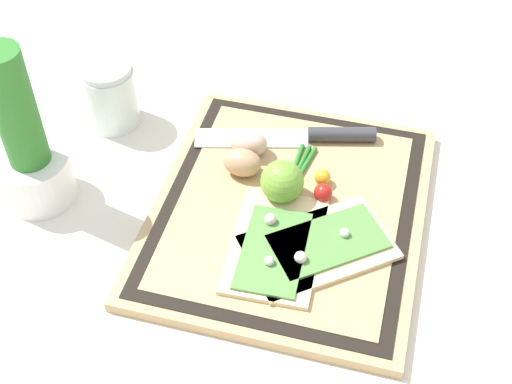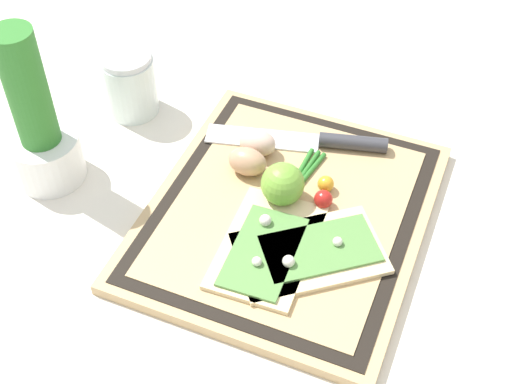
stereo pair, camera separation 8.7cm
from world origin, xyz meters
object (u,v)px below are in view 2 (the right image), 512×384
Objects in this scene: cherry_tomato_red at (323,199)px; sauce_jar at (130,87)px; knife at (326,141)px; pizza_slice_far at (267,247)px; egg_brown at (247,162)px; pizza_slice_near at (312,252)px; lime at (283,184)px; herb_pot at (39,131)px; egg_pink at (257,142)px; cherry_tomato_yellow at (326,184)px.

cherry_tomato_red is 0.37m from sauce_jar.
knife is at bearing -87.17° from sauce_jar.
egg_brown is (0.12, 0.08, 0.01)m from pizza_slice_far.
pizza_slice_near is 3.64× the size of lime.
herb_pot is (-0.10, 0.27, 0.05)m from egg_brown.
egg_pink is 0.93× the size of lime.
herb_pot reaches higher than cherry_tomato_red.
pizza_slice_near is 0.09m from cherry_tomato_red.
herb_pot reaches higher than egg_pink.
pizza_slice_near is at bearing -75.34° from pizza_slice_far.
pizza_slice_far is (-0.01, 0.06, 0.00)m from pizza_slice_near.
pizza_slice_near is at bearing -137.60° from lime.
egg_pink is 0.14m from cherry_tomato_red.
cherry_tomato_red is (0.09, 0.01, 0.01)m from pizza_slice_near.
pizza_slice_near and pizza_slice_far have the same top height.
cherry_tomato_red reaches higher than knife.
sauce_jar reaches higher than cherry_tomato_yellow.
egg_brown is 0.07m from lime.
sauce_jar reaches higher than egg_pink.
lime reaches higher than pizza_slice_near.
pizza_slice_far is at bearing -94.19° from herb_pot.
pizza_slice_far is at bearing 177.98° from knife.
sauce_jar is at bearing 69.69° from lime.
sauce_jar reaches higher than egg_brown.
egg_brown is 0.04m from egg_pink.
cherry_tomato_red is at bearing -79.05° from herb_pot.
knife is 4.49× the size of lime.
lime reaches higher than pizza_slice_far.
knife is (0.20, 0.05, 0.00)m from pizza_slice_near.
pizza_slice_near is 0.21m from knife.
pizza_slice_far is 7.18× the size of cherry_tomato_red.
lime is at bearing 128.68° from cherry_tomato_yellow.
egg_brown is 0.29m from herb_pot.
cherry_tomato_yellow is (0.04, -0.05, -0.02)m from lime.
cherry_tomato_red is at bearing -163.40° from knife.
knife is at bearing 16.60° from cherry_tomato_red.
lime is 0.24× the size of herb_pot.
sauce_jar is (0.10, 0.35, 0.01)m from cherry_tomato_red.
pizza_slice_near is 3.92× the size of egg_pink.
herb_pot is at bearing 105.32° from cherry_tomato_yellow.
pizza_slice_near is at bearing -91.52° from herb_pot.
pizza_slice_near is at bearing -166.46° from knife.
egg_brown is at bearing -70.30° from herb_pot.
egg_brown is (-0.09, 0.09, 0.01)m from knife.
cherry_tomato_yellow is at bearing -85.72° from egg_brown.
egg_brown reaches higher than cherry_tomato_yellow.
egg_pink is (0.04, 0.00, 0.00)m from egg_brown.
egg_brown is 0.11m from cherry_tomato_yellow.
pizza_slice_near is 0.41m from herb_pot.
cherry_tomato_yellow is 0.40m from herb_pot.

